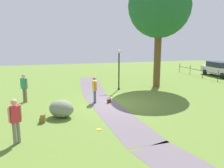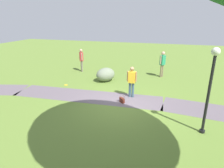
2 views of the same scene
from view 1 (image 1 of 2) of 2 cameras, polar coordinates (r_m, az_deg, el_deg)
The scene contains 13 objects.
ground_plane at distance 14.10m, azimuth 0.88°, elevation -4.78°, with size 48.00×48.00×0.00m, color olive.
footpath_segment_near at distance 19.70m, azimuth -5.40°, elevation -0.20°, with size 8.14×2.57×0.01m.
footpath_segment_mid at distance 12.14m, azimuth 0.54°, elevation -7.44°, with size 8.08×2.16×0.01m.
large_shade_tree at distance 19.08m, azimuth 12.01°, elevation 18.73°, with size 4.98×4.98×9.00m.
lamp_post at distance 17.45m, azimuth 1.79°, elevation 4.88°, with size 0.28×0.28×3.15m.
lawn_boulder at distance 11.71m, azimuth -12.81°, elevation -6.15°, with size 1.57×1.64×0.90m.
woman_with_handbag at distance 13.92m, azimuth -4.45°, elevation -0.97°, with size 0.52×0.24×1.65m.
man_near_boulder at distance 15.03m, azimuth -21.51°, elevation -0.41°, with size 0.40×0.44×1.81m.
passerby_on_path at distance 9.19m, azimuth -23.50°, elevation -7.97°, with size 0.40×0.44×1.74m.
handbag_on_grass at distance 14.02m, azimuth -0.76°, elevation -4.29°, with size 0.38×0.38×0.31m.
backpack_by_boulder at distance 11.30m, azimuth -17.29°, elevation -8.40°, with size 0.30×0.29×0.40m.
frisbee_on_grass at distance 10.04m, azimuth -3.31°, elevation -11.52°, with size 0.22×0.22×0.02m.
parked_sedan_grey at distance 26.80m, azimuth 25.91°, elevation 3.49°, with size 4.51×2.04×1.56m.
Camera 1 is at (12.99, -3.90, 3.89)m, focal length 35.80 mm.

